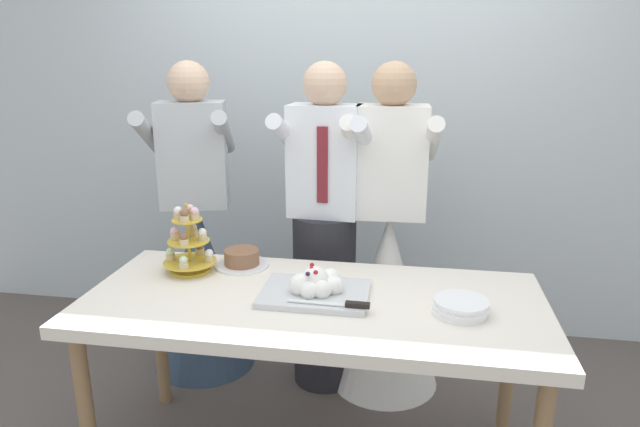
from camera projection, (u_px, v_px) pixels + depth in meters
name	position (u px, v px, depth m)	size (l,w,h in m)	color
rear_wall	(355.00, 95.00, 3.33)	(5.20, 0.10, 2.90)	silver
dessert_table	(313.00, 315.00, 2.21)	(1.80, 0.80, 0.78)	silver
cupcake_stand	(189.00, 244.00, 2.42)	(0.23, 0.23, 0.31)	gold
main_cake_tray	(316.00, 287.00, 2.19)	(0.44, 0.31, 0.13)	silver
plate_stack	(461.00, 307.00, 2.05)	(0.21, 0.21, 0.05)	white
round_cake	(242.00, 259.00, 2.50)	(0.24, 0.24, 0.08)	white
person_groom	(324.00, 247.00, 2.83)	(0.48, 0.51, 1.66)	#232328
person_bride	(387.00, 279.00, 2.85)	(0.56, 0.56, 1.66)	white
person_guest	(200.00, 266.00, 3.04)	(0.59, 0.58, 1.66)	#334760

